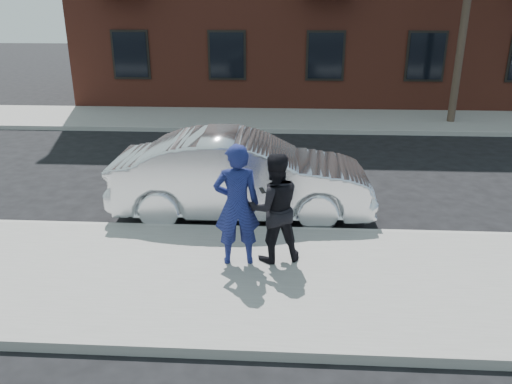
{
  "coord_description": "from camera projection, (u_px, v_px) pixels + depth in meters",
  "views": [
    {
      "loc": [
        -1.39,
        -6.9,
        4.03
      ],
      "look_at": [
        -1.82,
        0.4,
        1.28
      ],
      "focal_mm": 35.0,
      "sensor_mm": 36.0,
      "label": 1
    }
  ],
  "objects": [
    {
      "name": "far_sidewalk",
      "position": [
        323.0,
        120.0,
        18.28
      ],
      "size": [
        50.0,
        3.5,
        0.15
      ],
      "primitive_type": "cube",
      "color": "gray",
      "rests_on": "ground"
    },
    {
      "name": "near_sidewalk",
      "position": [
        374.0,
        284.0,
        7.53
      ],
      "size": [
        50.0,
        3.5,
        0.15
      ],
      "primitive_type": "cube",
      "color": "gray",
      "rests_on": "ground"
    },
    {
      "name": "man_peacoat",
      "position": [
        274.0,
        208.0,
        7.83
      ],
      "size": [
        1.02,
        0.88,
        1.79
      ],
      "rotation": [
        0.0,
        0.0,
        3.41
      ],
      "color": "black",
      "rests_on": "near_sidewalk"
    },
    {
      "name": "near_curb",
      "position": [
        358.0,
        233.0,
        9.22
      ],
      "size": [
        50.0,
        0.1,
        0.15
      ],
      "primitive_type": "cube",
      "color": "#999691",
      "rests_on": "ground"
    },
    {
      "name": "silver_sedan",
      "position": [
        243.0,
        175.0,
        9.95
      ],
      "size": [
        5.15,
        1.9,
        1.68
      ],
      "primitive_type": "imported",
      "rotation": [
        0.0,
        0.0,
        1.59
      ],
      "color": "silver",
      "rests_on": "ground"
    },
    {
      "name": "man_hoodie",
      "position": [
        237.0,
        205.0,
        7.71
      ],
      "size": [
        0.78,
        0.57,
        1.96
      ],
      "rotation": [
        0.0,
        0.0,
        3.29
      ],
      "color": "navy",
      "rests_on": "near_sidewalk"
    },
    {
      "name": "ground",
      "position": [
        371.0,
        280.0,
        7.79
      ],
      "size": [
        100.0,
        100.0,
        0.0
      ],
      "primitive_type": "plane",
      "color": "black",
      "rests_on": "ground"
    },
    {
      "name": "far_curb",
      "position": [
        327.0,
        132.0,
        16.6
      ],
      "size": [
        50.0,
        0.1,
        0.15
      ],
      "primitive_type": "cube",
      "color": "#999691",
      "rests_on": "ground"
    }
  ]
}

